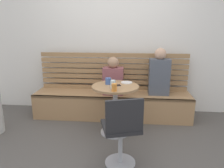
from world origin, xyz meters
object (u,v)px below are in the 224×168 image
at_px(white_chair, 122,130).
at_px(person_child_left, 113,78).
at_px(cup_mug_blue, 108,81).
at_px(plate_small, 127,82).
at_px(cafe_table, 115,100).
at_px(person_adult, 159,74).
at_px(phone_on_table, 116,85).
at_px(booth_bench, 112,105).
at_px(cup_tumbler_orange, 114,87).
at_px(cup_glass_tall, 113,85).
at_px(cup_espresso_small, 110,80).

distance_m(white_chair, person_child_left, 1.41).
bearing_deg(cup_mug_blue, plate_small, 21.20).
bearing_deg(white_chair, plate_small, 88.87).
height_order(cafe_table, white_chair, white_chair).
distance_m(person_adult, cup_mug_blue, 0.97).
height_order(person_adult, phone_on_table, person_adult).
bearing_deg(phone_on_table, cafe_table, 54.54).
bearing_deg(cup_mug_blue, booth_bench, 89.32).
relative_size(cafe_table, cup_tumbler_orange, 7.40).
height_order(cup_glass_tall, cup_tumbler_orange, cup_glass_tall).
xyz_separation_m(person_child_left, phone_on_table, (0.09, -0.56, 0.02)).
relative_size(person_adult, cup_glass_tall, 6.55).
relative_size(booth_bench, cup_glass_tall, 22.50).
distance_m(white_chair, phone_on_table, 0.87).
height_order(cup_mug_blue, plate_small, cup_mug_blue).
height_order(cafe_table, person_child_left, person_child_left).
bearing_deg(person_adult, cup_espresso_small, -153.83).
height_order(person_child_left, plate_small, person_child_left).
bearing_deg(cup_glass_tall, cup_espresso_small, 102.09).
relative_size(booth_bench, person_adult, 3.43).
xyz_separation_m(cup_glass_tall, cup_espresso_small, (-0.08, 0.39, -0.03)).
height_order(booth_bench, cup_glass_tall, cup_glass_tall).
bearing_deg(cup_mug_blue, white_chair, -74.22).
xyz_separation_m(person_child_left, cup_tumbler_orange, (0.09, -0.82, 0.07)).
distance_m(white_chair, cup_glass_tall, 0.75).
bearing_deg(cup_mug_blue, cup_glass_tall, -68.41).
xyz_separation_m(cafe_table, person_child_left, (-0.08, 0.56, 0.20)).
bearing_deg(booth_bench, person_child_left, -53.10).
bearing_deg(white_chair, phone_on_table, 99.35).
relative_size(cup_tumbler_orange, phone_on_table, 0.71).
bearing_deg(cup_espresso_small, person_adult, 26.17).
bearing_deg(cafe_table, booth_bench, 100.09).
distance_m(cafe_table, cup_tumbler_orange, 0.38).
bearing_deg(cup_glass_tall, booth_bench, 96.57).
bearing_deg(white_chair, cup_glass_tall, 103.59).
xyz_separation_m(cafe_table, plate_small, (0.16, 0.18, 0.23)).
xyz_separation_m(cafe_table, person_adult, (0.69, 0.62, 0.28)).
bearing_deg(phone_on_table, person_child_left, -15.71).
bearing_deg(cafe_table, plate_small, 48.10).
height_order(white_chair, person_child_left, person_child_left).
xyz_separation_m(white_chair, person_child_left, (-0.22, 1.37, 0.26)).
distance_m(booth_bench, person_adult, 0.98).
bearing_deg(person_adult, cafe_table, -138.30).
relative_size(person_child_left, cup_tumbler_orange, 6.39).
height_order(cafe_table, plate_small, plate_small).
relative_size(cafe_table, person_child_left, 1.16).
relative_size(cup_glass_tall, plate_small, 0.71).
bearing_deg(person_adult, person_child_left, -175.64).
height_order(plate_small, phone_on_table, plate_small).
height_order(cup_glass_tall, cup_espresso_small, cup_glass_tall).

